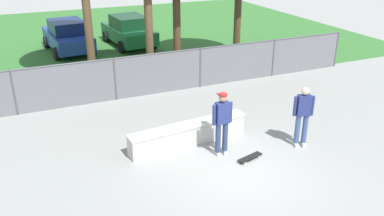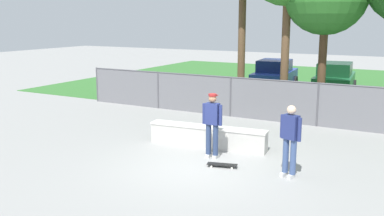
% 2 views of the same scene
% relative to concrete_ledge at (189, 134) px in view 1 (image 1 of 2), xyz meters
% --- Properties ---
extents(ground_plane, '(80.00, 80.00, 0.00)m').
position_rel_concrete_ledge_xyz_m(ground_plane, '(0.61, -1.86, -0.33)').
color(ground_plane, gray).
extents(grass_strip, '(29.25, 20.00, 0.02)m').
position_rel_concrete_ledge_xyz_m(grass_strip, '(0.61, 14.58, -0.32)').
color(grass_strip, '#336B2D').
rests_on(grass_strip, ground).
extents(concrete_ledge, '(3.74, 0.85, 0.66)m').
position_rel_concrete_ledge_xyz_m(concrete_ledge, '(0.00, 0.00, 0.00)').
color(concrete_ledge, '#B7B5AD').
rests_on(concrete_ledge, ground).
extents(skateboarder, '(0.60, 0.31, 1.84)m').
position_rel_concrete_ledge_xyz_m(skateboarder, '(0.60, -0.91, 0.70)').
color(skateboarder, beige).
rests_on(skateboarder, ground).
extents(skateboard, '(0.82, 0.40, 0.09)m').
position_rel_concrete_ledge_xyz_m(skateboard, '(1.20, -1.51, -0.26)').
color(skateboard, black).
rests_on(skateboard, ground).
extents(chainlink_fence, '(17.32, 0.07, 1.62)m').
position_rel_concrete_ledge_xyz_m(chainlink_fence, '(0.61, 4.28, 0.56)').
color(chainlink_fence, '#4C4C51').
rests_on(chainlink_fence, ground).
extents(car_blue, '(2.31, 4.35, 1.66)m').
position_rel_concrete_ledge_xyz_m(car_blue, '(-1.77, 11.84, 0.51)').
color(car_blue, '#233D9E').
rests_on(car_blue, ground).
extents(car_green, '(2.31, 4.35, 1.66)m').
position_rel_concrete_ledge_xyz_m(car_green, '(1.47, 11.80, 0.51)').
color(car_green, '#1E6638').
rests_on(car_green, ground).
extents(bystander, '(0.57, 0.37, 1.82)m').
position_rel_concrete_ledge_xyz_m(bystander, '(2.95, -1.38, 0.68)').
color(bystander, beige).
rests_on(bystander, ground).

